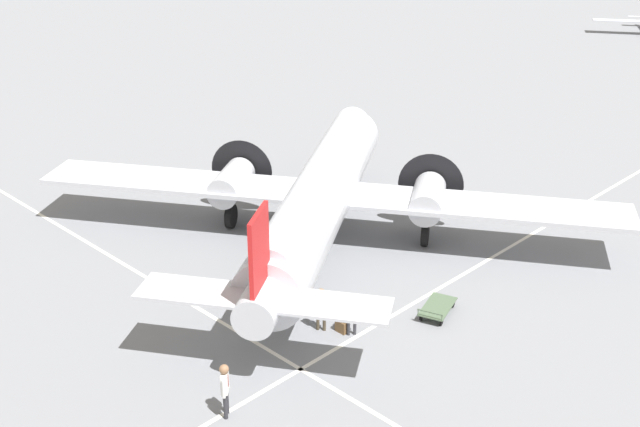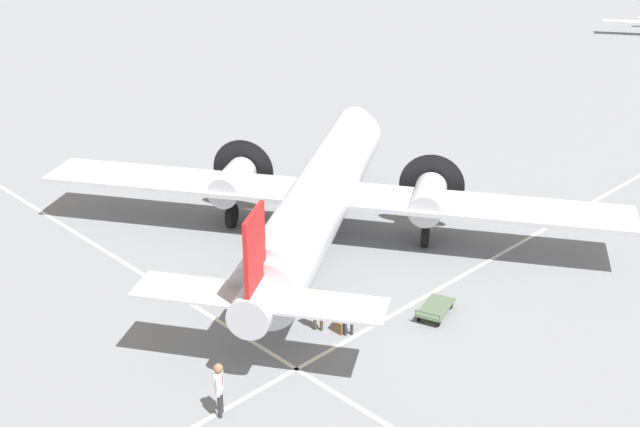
# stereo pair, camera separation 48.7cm
# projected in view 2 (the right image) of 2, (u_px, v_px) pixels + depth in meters

# --- Properties ---
(ground_plane) EXTENTS (300.00, 300.00, 0.00)m
(ground_plane) POSITION_uv_depth(u_px,v_px,m) (320.00, 248.00, 34.57)
(ground_plane) COLOR slate
(apron_line_eastwest) EXTENTS (120.00, 0.16, 0.01)m
(apron_line_eastwest) POSITION_uv_depth(u_px,v_px,m) (192.00, 305.00, 30.25)
(apron_line_eastwest) COLOR silver
(apron_line_eastwest) RESTS_ON ground_plane
(apron_line_northsouth) EXTENTS (0.16, 120.00, 0.01)m
(apron_line_northsouth) POSITION_uv_depth(u_px,v_px,m) (425.00, 296.00, 30.81)
(apron_line_northsouth) COLOR silver
(apron_line_northsouth) RESTS_ON ground_plane
(airliner_main) EXTENTS (23.16, 19.58, 5.72)m
(airliner_main) POSITION_uv_depth(u_px,v_px,m) (322.00, 191.00, 33.90)
(airliner_main) COLOR silver
(airliner_main) RESTS_ON ground_plane
(crew_foreground) EXTENTS (0.46, 0.49, 1.84)m
(crew_foreground) POSITION_uv_depth(u_px,v_px,m) (219.00, 384.00, 23.89)
(crew_foreground) COLOR #2D2D33
(crew_foreground) RESTS_ON ground_plane
(passenger_boarding) EXTENTS (0.36, 0.47, 1.63)m
(passenger_boarding) POSITION_uv_depth(u_px,v_px,m) (349.00, 310.00, 27.97)
(passenger_boarding) COLOR #2D2D33
(passenger_boarding) RESTS_ON ground_plane
(ramp_agent) EXTENTS (0.51, 0.36, 1.68)m
(ramp_agent) POSITION_uv_depth(u_px,v_px,m) (318.00, 305.00, 28.25)
(ramp_agent) COLOR #473D2D
(ramp_agent) RESTS_ON ground_plane
(suitcase_near_door) EXTENTS (0.45, 0.17, 0.49)m
(suitcase_near_door) POSITION_uv_depth(u_px,v_px,m) (338.00, 327.00, 28.42)
(suitcase_near_door) COLOR brown
(suitcase_near_door) RESTS_ON ground_plane
(baggage_cart) EXTENTS (1.50, 2.06, 0.56)m
(baggage_cart) POSITION_uv_depth(u_px,v_px,m) (435.00, 308.00, 29.49)
(baggage_cart) COLOR #4C6047
(baggage_cart) RESTS_ON ground_plane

